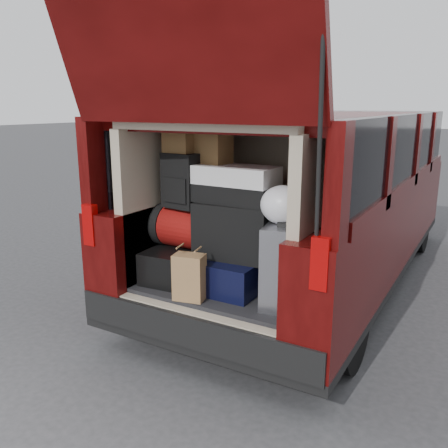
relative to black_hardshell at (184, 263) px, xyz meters
The scene contains 14 objects.
ground 0.79m from the black_hardshell, 21.03° to the right, with size 80.00×80.00×0.00m, color #323234.
minivan 1.77m from the black_hardshell, 77.22° to the left, with size 1.90×5.35×2.77m.
load_floor 0.57m from the black_hardshell, 18.08° to the left, with size 1.24×1.05×0.55m, color black.
black_hardshell is the anchor object (origin of this frame).
navy_hardshell 0.44m from the black_hardshell, ahead, with size 0.44×0.54×0.24m, color black.
silver_roller 0.89m from the black_hardshell, ahead, with size 0.23×0.37×0.56m, color silver.
kraft_bag 0.43m from the black_hardshell, 49.90° to the right, with size 0.21×0.13×0.32m, color #A16F48.
red_duffel 0.28m from the black_hardshell, 47.74° to the left, with size 0.49×0.32×0.32m, color maroon.
black_soft_case 0.54m from the black_hardshell, ahead, with size 0.55×0.33×0.40m, color black.
backpack 0.64m from the black_hardshell, 42.33° to the right, with size 0.28×0.17×0.40m, color black.
twotone_duffel 0.78m from the black_hardshell, ahead, with size 0.58×0.30×0.26m, color white.
grocery_sack_lower 0.95m from the black_hardshell, 121.17° to the left, with size 0.22×0.18×0.20m, color olive.
grocery_sack_upper 0.92m from the black_hardshell, 23.52° to the left, with size 0.22×0.18×0.22m, color olive.
plastic_bag_right 1.02m from the black_hardshell, ahead, with size 0.29×0.27×0.25m, color white.
Camera 1 is at (1.63, -2.71, 1.86)m, focal length 38.00 mm.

